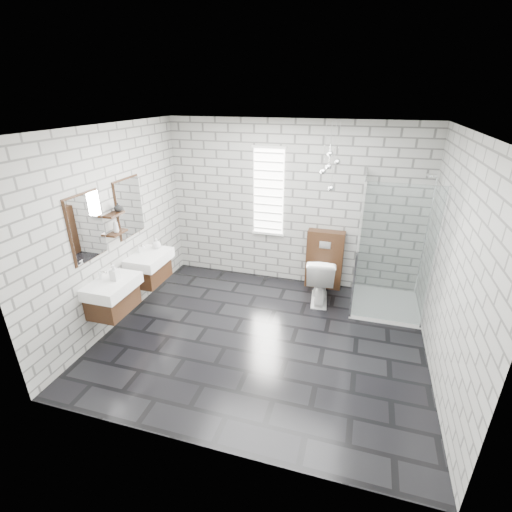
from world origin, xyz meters
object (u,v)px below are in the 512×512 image
at_px(toilet, 320,278).
at_px(vanity_right, 147,259).
at_px(cistern_panel, 324,259).
at_px(vanity_left, 110,287).
at_px(shower_enclosure, 381,280).

bearing_deg(toilet, vanity_right, 13.02).
xyz_separation_m(cistern_panel, toilet, (0.00, -0.48, -0.12)).
bearing_deg(vanity_left, vanity_right, 90.00).
bearing_deg(cistern_panel, shower_enclosure, -29.90).
relative_size(vanity_left, cistern_panel, 1.57).
distance_m(vanity_left, vanity_right, 0.89).
distance_m(cistern_panel, toilet, 0.50).
distance_m(vanity_right, shower_enclosure, 3.51).
bearing_deg(shower_enclosure, cistern_panel, 150.10).
distance_m(cistern_panel, shower_enclosure, 1.04).
bearing_deg(vanity_right, vanity_left, -90.00).
height_order(vanity_right, toilet, vanity_right).
relative_size(shower_enclosure, toilet, 2.65).
distance_m(vanity_left, toilet, 3.07).
xyz_separation_m(cistern_panel, shower_enclosure, (0.90, -0.52, 0.00)).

